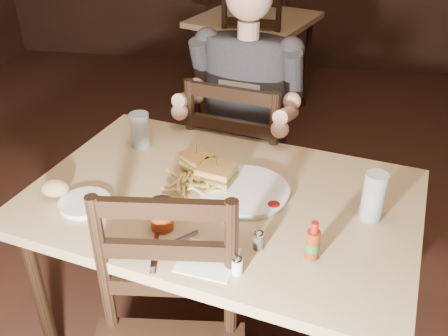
% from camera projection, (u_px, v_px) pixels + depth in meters
% --- Properties ---
extents(room_shell, '(7.00, 7.00, 7.00)m').
position_uv_depth(room_shell, '(288.00, 12.00, 1.34)').
color(room_shell, black).
rests_on(room_shell, ground).
extents(main_table, '(1.46, 1.12, 0.77)m').
position_uv_depth(main_table, '(222.00, 213.00, 1.74)').
color(main_table, tan).
rests_on(main_table, ground).
extents(bg_table, '(1.02, 1.02, 0.77)m').
position_uv_depth(bg_table, '(254.00, 29.00, 3.74)').
color(bg_table, tan).
rests_on(bg_table, ground).
extents(chair_far, '(0.55, 0.58, 0.99)m').
position_uv_depth(chair_far, '(246.00, 168.00, 2.39)').
color(chair_far, black).
rests_on(chair_far, ground).
extents(bg_chair_far, '(0.53, 0.55, 0.90)m').
position_uv_depth(bg_chair_far, '(261.00, 38.00, 4.32)').
color(bg_chair_far, black).
rests_on(bg_chair_far, ground).
extents(bg_chair_near, '(0.49, 0.53, 0.99)m').
position_uv_depth(bg_chair_near, '(244.00, 79.00, 3.37)').
color(bg_chair_near, black).
rests_on(bg_chair_near, ground).
extents(diner, '(0.57, 0.49, 0.88)m').
position_uv_depth(diner, '(245.00, 82.00, 2.12)').
color(diner, '#313236').
rests_on(diner, chair_far).
extents(dinner_plate, '(0.36, 0.36, 0.02)m').
position_uv_depth(dinner_plate, '(244.00, 192.00, 1.71)').
color(dinner_plate, white).
rests_on(dinner_plate, main_table).
extents(sandwich_left, '(0.13, 0.13, 0.09)m').
position_uv_depth(sandwich_left, '(197.00, 157.00, 1.80)').
color(sandwich_left, gold).
rests_on(sandwich_left, dinner_plate).
extents(sandwich_right, '(0.14, 0.13, 0.10)m').
position_uv_depth(sandwich_right, '(217.00, 169.00, 1.72)').
color(sandwich_right, gold).
rests_on(sandwich_right, dinner_plate).
extents(fries_pile, '(0.26, 0.21, 0.04)m').
position_uv_depth(fries_pile, '(191.00, 184.00, 1.70)').
color(fries_pile, '#E8C969').
rests_on(fries_pile, dinner_plate).
extents(ketchup_dollop, '(0.05, 0.05, 0.01)m').
position_uv_depth(ketchup_dollop, '(274.00, 204.00, 1.62)').
color(ketchup_dollop, maroon).
rests_on(ketchup_dollop, dinner_plate).
extents(glass_left, '(0.09, 0.09, 0.14)m').
position_uv_depth(glass_left, '(140.00, 130.00, 1.97)').
color(glass_left, silver).
rests_on(glass_left, main_table).
extents(glass_right, '(0.09, 0.09, 0.16)m').
position_uv_depth(glass_right, '(374.00, 196.00, 1.56)').
color(glass_right, silver).
rests_on(glass_right, main_table).
extents(hot_sauce, '(0.05, 0.05, 0.13)m').
position_uv_depth(hot_sauce, '(313.00, 240.00, 1.40)').
color(hot_sauce, maroon).
rests_on(hot_sauce, main_table).
extents(salt_shaker, '(0.04, 0.04, 0.06)m').
position_uv_depth(salt_shaker, '(237.00, 266.00, 1.37)').
color(salt_shaker, white).
rests_on(salt_shaker, main_table).
extents(pepper_shaker, '(0.04, 0.04, 0.06)m').
position_uv_depth(pepper_shaker, '(259.00, 240.00, 1.46)').
color(pepper_shaker, '#38332D').
rests_on(pepper_shaker, main_table).
extents(syrup_dispenser, '(0.09, 0.09, 0.10)m').
position_uv_depth(syrup_dispenser, '(162.00, 215.00, 1.53)').
color(syrup_dispenser, maroon).
rests_on(syrup_dispenser, main_table).
extents(napkin, '(0.18, 0.17, 0.00)m').
position_uv_depth(napkin, '(208.00, 260.00, 1.43)').
color(napkin, white).
rests_on(napkin, main_table).
extents(knife, '(0.06, 0.22, 0.01)m').
position_uv_depth(knife, '(155.00, 248.00, 1.46)').
color(knife, silver).
rests_on(knife, napkin).
extents(fork, '(0.11, 0.11, 0.00)m').
position_uv_depth(fork, '(177.00, 240.00, 1.50)').
color(fork, silver).
rests_on(fork, napkin).
extents(side_plate, '(0.20, 0.20, 0.01)m').
position_uv_depth(side_plate, '(85.00, 204.00, 1.65)').
color(side_plate, white).
rests_on(side_plate, main_table).
extents(bread_roll, '(0.11, 0.10, 0.06)m').
position_uv_depth(bread_roll, '(55.00, 188.00, 1.67)').
color(bread_roll, tan).
rests_on(bread_roll, side_plate).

